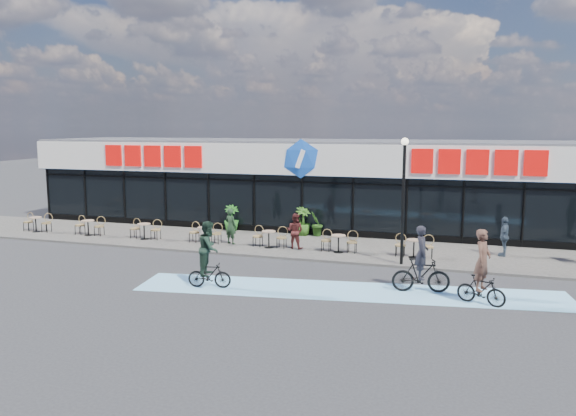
{
  "coord_description": "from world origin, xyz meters",
  "views": [
    {
      "loc": [
        7.45,
        -19.04,
        5.37
      ],
      "look_at": [
        0.37,
        3.5,
        1.89
      ],
      "focal_mm": 35.0,
      "sensor_mm": 36.0,
      "label": 1
    }
  ],
  "objects_px": {
    "patron_left": "(231,226)",
    "cyclist_b": "(421,269)",
    "potted_plant_left": "(231,218)",
    "patron_right": "(295,231)",
    "lamp_post": "(403,189)",
    "potted_plant_mid": "(303,221)",
    "pedestrian_a": "(504,236)",
    "bistro_set_0": "(37,222)",
    "potted_plant_right": "(317,224)",
    "cyclist_a": "(482,275)"
  },
  "relations": [
    {
      "from": "pedestrian_a",
      "to": "cyclist_b",
      "type": "relative_size",
      "value": 0.74
    },
    {
      "from": "potted_plant_right",
      "to": "cyclist_a",
      "type": "relative_size",
      "value": 0.52
    },
    {
      "from": "potted_plant_right",
      "to": "bistro_set_0",
      "type": "bearing_deg",
      "value": -167.57
    },
    {
      "from": "patron_left",
      "to": "patron_right",
      "type": "xyz_separation_m",
      "value": [
        3.04,
        -0.07,
        -0.03
      ]
    },
    {
      "from": "lamp_post",
      "to": "pedestrian_a",
      "type": "relative_size",
      "value": 2.98
    },
    {
      "from": "lamp_post",
      "to": "pedestrian_a",
      "type": "height_order",
      "value": "lamp_post"
    },
    {
      "from": "potted_plant_mid",
      "to": "cyclist_a",
      "type": "distance_m",
      "value": 11.57
    },
    {
      "from": "lamp_post",
      "to": "patron_left",
      "type": "distance_m",
      "value": 8.15
    },
    {
      "from": "bistro_set_0",
      "to": "cyclist_a",
      "type": "xyz_separation_m",
      "value": [
        20.99,
        -5.29,
        0.36
      ]
    },
    {
      "from": "cyclist_a",
      "to": "pedestrian_a",
      "type": "bearing_deg",
      "value": 81.14
    },
    {
      "from": "pedestrian_a",
      "to": "lamp_post",
      "type": "bearing_deg",
      "value": -48.59
    },
    {
      "from": "bistro_set_0",
      "to": "patron_left",
      "type": "height_order",
      "value": "patron_left"
    },
    {
      "from": "lamp_post",
      "to": "cyclist_b",
      "type": "relative_size",
      "value": 2.2
    },
    {
      "from": "lamp_post",
      "to": "bistro_set_0",
      "type": "relative_size",
      "value": 3.13
    },
    {
      "from": "lamp_post",
      "to": "patron_right",
      "type": "relative_size",
      "value": 3.14
    },
    {
      "from": "lamp_post",
      "to": "pedestrian_a",
      "type": "distance_m",
      "value": 5.08
    },
    {
      "from": "potted_plant_mid",
      "to": "patron_left",
      "type": "bearing_deg",
      "value": -131.19
    },
    {
      "from": "bistro_set_0",
      "to": "potted_plant_mid",
      "type": "xyz_separation_m",
      "value": [
        12.99,
        3.07,
        0.23
      ]
    },
    {
      "from": "patron_left",
      "to": "bistro_set_0",
      "type": "bearing_deg",
      "value": 19.58
    },
    {
      "from": "bistro_set_0",
      "to": "patron_right",
      "type": "xyz_separation_m",
      "value": [
        13.5,
        0.11,
        0.31
      ]
    },
    {
      "from": "cyclist_b",
      "to": "pedestrian_a",
      "type": "bearing_deg",
      "value": 63.82
    },
    {
      "from": "potted_plant_right",
      "to": "pedestrian_a",
      "type": "relative_size",
      "value": 0.75
    },
    {
      "from": "cyclist_a",
      "to": "potted_plant_right",
      "type": "bearing_deg",
      "value": 131.26
    },
    {
      "from": "potted_plant_right",
      "to": "cyclist_b",
      "type": "bearing_deg",
      "value": -54.11
    },
    {
      "from": "potted_plant_left",
      "to": "potted_plant_right",
      "type": "bearing_deg",
      "value": -0.49
    },
    {
      "from": "potted_plant_left",
      "to": "patron_right",
      "type": "bearing_deg",
      "value": -34.79
    },
    {
      "from": "potted_plant_right",
      "to": "cyclist_b",
      "type": "xyz_separation_m",
      "value": [
        5.45,
        -7.54,
        0.08
      ]
    },
    {
      "from": "potted_plant_right",
      "to": "patron_right",
      "type": "bearing_deg",
      "value": -93.92
    },
    {
      "from": "bistro_set_0",
      "to": "patron_left",
      "type": "relative_size",
      "value": 0.96
    },
    {
      "from": "potted_plant_mid",
      "to": "pedestrian_a",
      "type": "bearing_deg",
      "value": -11.04
    },
    {
      "from": "potted_plant_mid",
      "to": "patron_left",
      "type": "distance_m",
      "value": 3.84
    },
    {
      "from": "patron_left",
      "to": "lamp_post",
      "type": "bearing_deg",
      "value": -172.36
    },
    {
      "from": "bistro_set_0",
      "to": "patron_right",
      "type": "distance_m",
      "value": 13.5
    },
    {
      "from": "lamp_post",
      "to": "cyclist_a",
      "type": "height_order",
      "value": "lamp_post"
    },
    {
      "from": "potted_plant_mid",
      "to": "cyclist_b",
      "type": "xyz_separation_m",
      "value": [
        6.16,
        -7.59,
        -0.0
      ]
    },
    {
      "from": "lamp_post",
      "to": "cyclist_b",
      "type": "height_order",
      "value": "lamp_post"
    },
    {
      "from": "pedestrian_a",
      "to": "cyclist_b",
      "type": "height_order",
      "value": "cyclist_b"
    },
    {
      "from": "lamp_post",
      "to": "potted_plant_mid",
      "type": "bearing_deg",
      "value": 139.84
    },
    {
      "from": "potted_plant_mid",
      "to": "pedestrian_a",
      "type": "height_order",
      "value": "pedestrian_a"
    },
    {
      "from": "pedestrian_a",
      "to": "cyclist_a",
      "type": "relative_size",
      "value": 0.7
    },
    {
      "from": "cyclist_a",
      "to": "cyclist_b",
      "type": "height_order",
      "value": "cyclist_a"
    },
    {
      "from": "potted_plant_right",
      "to": "patron_right",
      "type": "distance_m",
      "value": 2.92
    },
    {
      "from": "potted_plant_left",
      "to": "patron_left",
      "type": "bearing_deg",
      "value": -67.32
    },
    {
      "from": "patron_left",
      "to": "cyclist_b",
      "type": "xyz_separation_m",
      "value": [
        8.69,
        -4.7,
        -0.11
      ]
    },
    {
      "from": "lamp_post",
      "to": "pedestrian_a",
      "type": "bearing_deg",
      "value": 34.47
    },
    {
      "from": "potted_plant_mid",
      "to": "cyclist_a",
      "type": "relative_size",
      "value": 0.59
    },
    {
      "from": "potted_plant_mid",
      "to": "cyclist_b",
      "type": "height_order",
      "value": "cyclist_b"
    },
    {
      "from": "potted_plant_left",
      "to": "potted_plant_right",
      "type": "relative_size",
      "value": 1.08
    },
    {
      "from": "potted_plant_mid",
      "to": "patron_right",
      "type": "xyz_separation_m",
      "value": [
        0.51,
        -2.96,
        0.08
      ]
    },
    {
      "from": "lamp_post",
      "to": "potted_plant_mid",
      "type": "distance_m",
      "value": 7.15
    }
  ]
}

